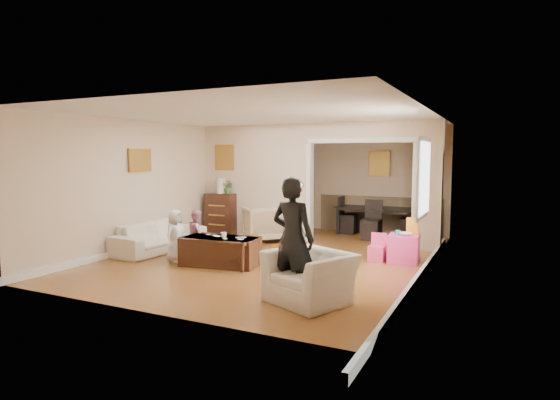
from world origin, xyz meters
The scene contains 27 objects.
floor centered at (0.00, 0.00, 0.00)m, with size 7.00×7.00×0.00m, color #9F5929.
partition_left centered at (-1.38, 1.80, 1.30)m, with size 2.75×0.18×2.60m, color #CBB395.
partition_right centered at (2.48, 1.80, 1.30)m, with size 0.55×0.18×2.60m, color #CBB395.
partition_header centered at (1.10, 1.80, 2.42)m, with size 2.22×0.18×0.35m, color #CBB395.
window_pane centered at (2.73, -0.40, 1.55)m, with size 0.03×0.95×1.10m, color white.
framed_art_partition centered at (-2.20, 1.70, 1.85)m, with size 0.45×0.03×0.55m, color brown.
framed_art_sofa_wall centered at (-2.71, -0.60, 1.80)m, with size 0.03×0.55×0.40m, color brown.
framed_art_alcove centered at (1.10, 3.44, 1.70)m, with size 0.45×0.03×0.55m, color brown.
sofa centered at (-2.28, -0.56, 0.29)m, with size 1.98×0.77×0.58m, color silver.
armchair_back centered at (-0.94, 1.32, 0.39)m, with size 0.82×0.85×0.77m, color tan.
armchair_front centered at (1.62, -2.26, 0.33)m, with size 1.00×0.88×0.65m, color silver.
dresser centered at (-2.23, 1.60, 0.50)m, with size 0.72×0.41×0.99m, color #351810.
table_lamp centered at (-2.23, 1.60, 1.17)m, with size 0.22×0.22×0.36m, color beige.
potted_plant centered at (-2.03, 1.60, 1.16)m, with size 0.29×0.25×0.33m, color #427132.
coffee_table centered at (-0.55, -1.04, 0.24)m, with size 1.30×0.65×0.49m, color #3D2113.
coffee_cup centered at (-0.45, -1.09, 0.54)m, with size 0.11×0.11×0.10m, color white.
play_table centered at (2.28, 0.52, 0.25)m, with size 0.52×0.52×0.50m, color #E63C9B.
cereal_box centered at (2.40, 0.62, 0.65)m, with size 0.20×0.07×0.30m, color yellow.
cyan_cup centered at (2.18, 0.47, 0.54)m, with size 0.08×0.08×0.08m, color #29CDCC.
toy_block centered at (2.16, 0.64, 0.53)m, with size 0.08×0.06×0.05m, color red.
play_bowl centered at (2.33, 0.40, 0.53)m, with size 0.24×0.24×0.06m, color white.
dining_table centered at (1.18, 3.13, 0.34)m, with size 1.92×1.07×0.67m, color black.
adult_person centered at (1.39, -2.29, 0.81)m, with size 0.59×0.39×1.63m, color black.
child_kneel_a centered at (-1.40, -1.19, 0.47)m, with size 0.46×0.30×0.94m, color silver.
child_kneel_b centered at (-1.25, -0.74, 0.45)m, with size 0.43×0.34×0.89m, color pink.
child_toddler centered at (0.50, -0.29, 0.44)m, with size 0.51×0.21×0.87m, color black.
craft_papers centered at (-0.46, -0.97, 0.49)m, with size 0.86×0.33×0.00m.
Camera 1 is at (3.83, -7.70, 1.89)m, focal length 29.75 mm.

